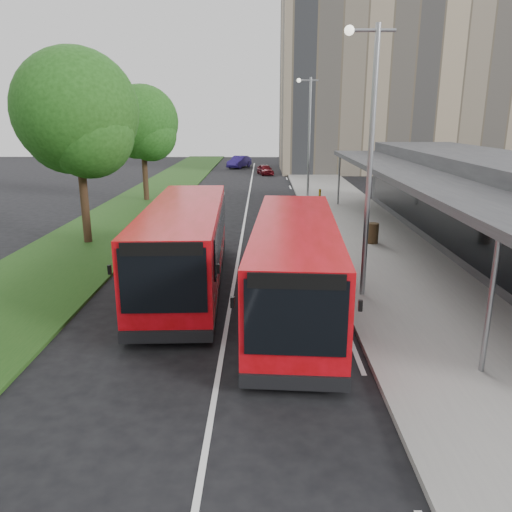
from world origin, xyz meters
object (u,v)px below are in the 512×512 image
Objects in this scene: tree_far at (142,127)px; lamp_post_near at (368,149)px; bus_main at (295,266)px; car_near at (265,170)px; tree_mid at (77,120)px; litter_bin at (373,233)px; bus_second at (185,245)px; bollard at (320,197)px; car_far at (239,162)px; lamp_post_far at (308,130)px.

tree_far is 0.96× the size of lamp_post_near.
car_near is (-0.66, 36.42, -0.89)m from bus_main.
lamp_post_near is 35.64m from car_near.
tree_mid is 1.07× the size of lamp_post_near.
bus_second is at bearing -143.65° from litter_bin.
car_far is at bearing 104.11° from bollard.
tree_mid is at bearing 178.39° from litter_bin.
tree_mid is 8.88× the size of bollard.
lamp_post_near is at bearing -59.71° from tree_far.
bus_main is 10.85× the size of litter_bin.
bollard is 26.05m from car_far.
car_far is (-5.75, 22.34, -4.05)m from lamp_post_far.
bollard is at bearing 40.50° from tree_mid.
tree_far reaches higher than car_near.
tree_far reaches higher than litter_bin.
lamp_post_near is at bearing -32.36° from tree_mid.
bus_second is 41.21m from car_far.
bus_second is at bearing 168.80° from lamp_post_near.
lamp_post_far reaches higher than litter_bin.
litter_bin is at bearing -56.74° from car_far.
car_near is (-2.83, 15.27, -4.20)m from lamp_post_far.
car_near is at bearing 62.92° from tree_far.
tree_far is 8.04× the size of bollard.
car_far is (-3.57, 43.49, -0.74)m from bus_main.
bus_main is at bearing -117.05° from litter_bin.
lamp_post_near is 0.81× the size of bus_main.
tree_mid reaches higher than litter_bin.
bollard is at bearing -93.56° from car_near.
bus_second is 9.41m from litter_bin.
car_near is at bearing 73.62° from tree_mid.
bollard is (2.78, 18.22, -0.78)m from bus_main.
lamp_post_far is 19.99m from bus_second.
bus_main is 36.44m from car_near.
lamp_post_far is at bearing 90.00° from lamp_post_near.
litter_bin reaches higher than car_near.
lamp_post_near is 17.56m from bollard.
lamp_post_far reaches higher than tree_far.
bus_second reaches higher than bollard.
bus_main is (8.95, -20.20, -3.57)m from tree_far.
car_near is at bearing -46.31° from car_far.
car_far is (-6.35, 25.27, 0.04)m from bollard.
lamp_post_far is at bearing 87.56° from bus_main.
bus_second is at bearing -68.69° from car_far.
bollard is at bearing 65.86° from bus_second.
lamp_post_far is 1.98× the size of car_far.
bus_main is 8.83m from litter_bin.
lamp_post_far is at bearing 97.80° from litter_bin.
tree_mid is 9.40× the size of litter_bin.
lamp_post_near is 4.12m from bus_main.
lamp_post_near is 1.98× the size of car_far.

